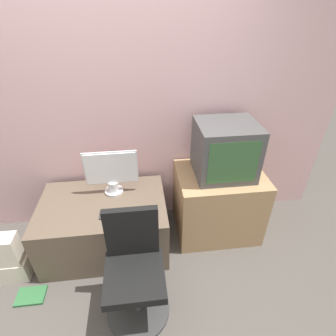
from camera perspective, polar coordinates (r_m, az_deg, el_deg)
The scene contains 12 objects.
ground_plane at distance 2.36m, azimuth -10.10°, elevation -31.66°, with size 12.00×12.00×0.00m, color #4C4742.
wall_back at distance 2.49m, azimuth -12.19°, elevation 13.20°, with size 4.40×0.05×2.60m.
desk at distance 2.66m, azimuth -13.44°, elevation -11.89°, with size 1.16×0.76×0.55m.
side_stand at distance 2.76m, azimuth 10.67°, elevation -7.34°, with size 0.83×0.62×0.71m.
main_monitor at distance 2.46m, azimuth -12.18°, elevation -0.92°, with size 0.49×0.18×0.44m.
keyboard at distance 2.34m, azimuth -11.21°, elevation -9.66°, with size 0.28×0.12×0.01m.
mouse at distance 2.33m, azimuth -6.20°, elevation -9.06°, with size 0.05×0.03×0.03m.
crt_tv at distance 2.43m, azimuth 12.32°, elevation 3.90°, with size 0.53×0.47×0.50m.
office_chair at distance 2.11m, azimuth -7.21°, elevation -21.86°, with size 0.50×0.50×0.91m.
cardboard_box_lower at distance 2.84m, azimuth -30.57°, elevation -18.35°, with size 0.27×0.16×0.21m.
cardboard_box_upper at distance 2.67m, azimuth -32.10°, elevation -14.90°, with size 0.24×0.15×0.29m.
book at distance 2.71m, azimuth -27.65°, elevation -23.44°, with size 0.23×0.16×0.02m.
Camera 1 is at (0.23, -1.02, 2.12)m, focal length 28.00 mm.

